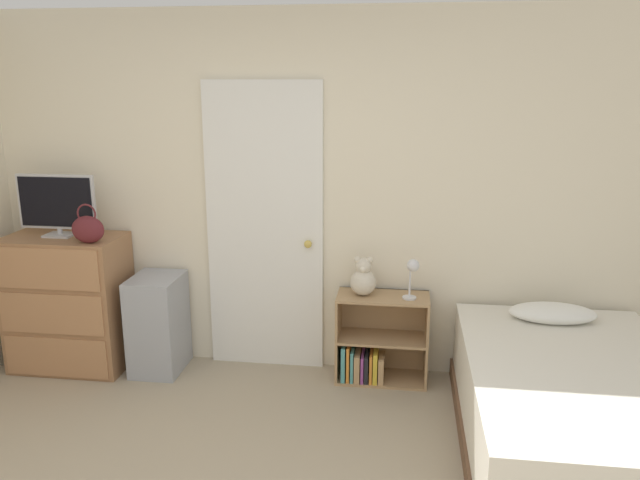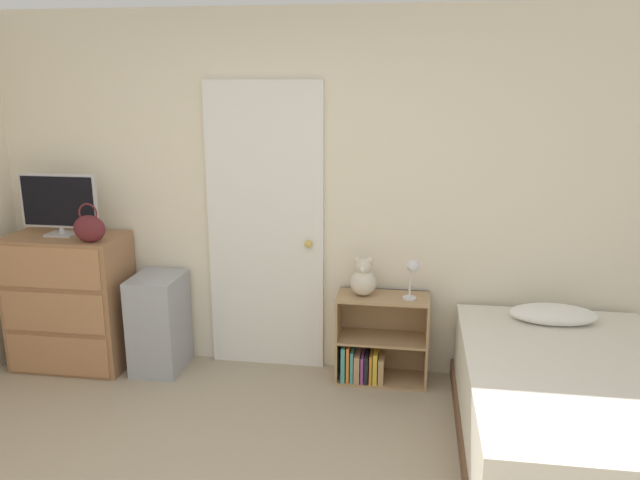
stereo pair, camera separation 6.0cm
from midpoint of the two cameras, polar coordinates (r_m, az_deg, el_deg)
The scene contains 10 objects.
wall_back at distance 4.45m, azimuth -4.15°, elevation 4.08°, with size 10.00×0.06×2.55m.
door_closed at distance 4.47m, azimuth -5.44°, elevation 1.00°, with size 0.84×0.09×2.08m.
dresser at distance 4.94m, azimuth -22.31°, elevation -5.31°, with size 0.83×0.48×0.99m.
tv at distance 4.79m, azimuth -23.26°, elevation 3.03°, with size 0.57×0.16×0.44m.
handbag at distance 4.53m, azimuth -20.81°, elevation 0.95°, with size 0.23×0.12×0.27m.
storage_bin at distance 4.72m, azimuth -14.93°, elevation -7.41°, with size 0.34×0.42×0.71m.
bookshelf at distance 4.48m, azimuth 4.73°, elevation -9.63°, with size 0.64×0.31×0.63m.
teddy_bear at distance 4.30m, azimuth 3.57°, elevation -3.55°, with size 0.18×0.18×0.28m.
desk_lamp at distance 4.23m, azimuth 8.04°, elevation -2.81°, with size 0.11×0.10×0.28m.
bed at distance 3.87m, azimuth 21.80°, elevation -14.33°, with size 1.23×1.91×0.66m.
Camera 1 is at (0.88, -2.03, 2.08)m, focal length 35.00 mm.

